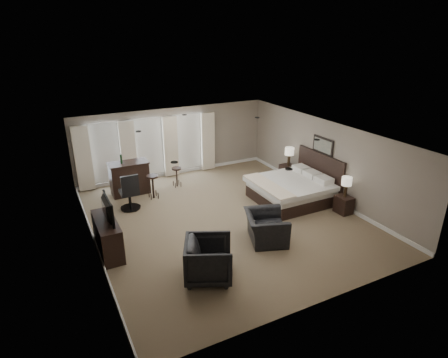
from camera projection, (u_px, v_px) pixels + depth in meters
name	position (u px, v px, depth m)	size (l,w,h in m)	color
room	(224.00, 178.00, 10.81)	(7.60, 8.60, 2.64)	#736149
window_bay	(150.00, 149.00, 13.82)	(5.25, 0.20, 2.30)	silver
bed	(293.00, 180.00, 12.20)	(2.33, 2.23, 1.48)	silver
nightstand_near	(344.00, 205.00, 11.55)	(0.41, 0.50, 0.54)	black
nightstand_far	(288.00, 173.00, 13.93)	(0.47, 0.58, 0.63)	black
lamp_near	(346.00, 187.00, 11.33)	(0.31, 0.31, 0.64)	beige
lamp_far	(289.00, 157.00, 13.68)	(0.33, 0.33, 0.69)	beige
wall_art	(323.00, 146.00, 12.29)	(0.04, 0.96, 0.56)	slate
dresser	(108.00, 236.00, 9.44)	(0.50, 1.55, 0.90)	black
tv	(105.00, 218.00, 9.24)	(1.06, 0.61, 0.14)	black
armchair_near	(266.00, 223.00, 9.94)	(1.20, 0.78, 1.05)	black
armchair_far	(209.00, 258.00, 8.40)	(1.04, 0.97, 1.07)	black
bar_counter	(129.00, 178.00, 12.80)	(1.31, 0.68, 1.14)	black
bar_stool_left	(153.00, 187.00, 12.50)	(0.39, 0.39, 0.81)	black
bar_stool_right	(177.00, 177.00, 13.46)	(0.34, 0.34, 0.72)	black
desk_chair	(129.00, 191.00, 11.67)	(0.62, 0.62, 1.22)	black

